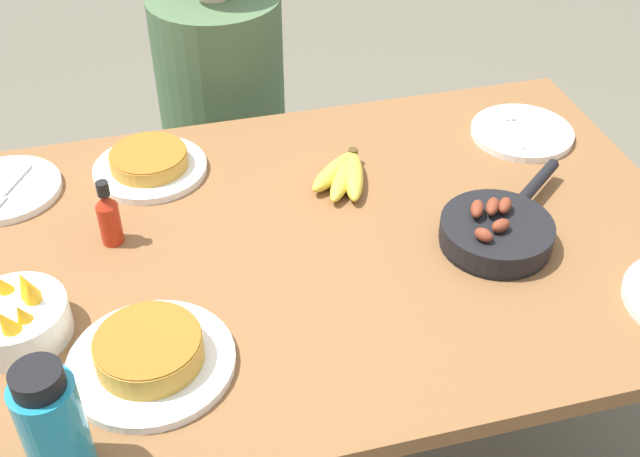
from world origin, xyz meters
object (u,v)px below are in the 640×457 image
Objects in this scene: banana_bunch at (344,174)px; empty_plate_far_right at (5,190)px; empty_plate_far_left at (522,132)px; fruit_bowl_mango at (15,318)px; person_figure at (227,159)px; frittata_plate_center at (150,164)px; skillet at (497,231)px; frittata_plate_side at (150,355)px; hot_sauce_bottle at (109,216)px; water_bottle at (53,425)px.

banana_bunch is 0.70m from empty_plate_far_right.
empty_plate_far_left and empty_plate_far_right have the same top height.
empty_plate_far_left is at bearing 18.14° from fruit_bowl_mango.
fruit_bowl_mango is 1.02m from person_figure.
person_figure is at bearing 62.97° from frittata_plate_center.
person_figure reaches higher than banana_bunch.
skillet is 1.39× the size of empty_plate_far_left.
frittata_plate_side reaches higher than banana_bunch.
fruit_bowl_mango reaches higher than banana_bunch.
fruit_bowl_mango reaches higher than empty_plate_far_left.
frittata_plate_side is (-0.66, -0.15, -0.00)m from skillet.
frittata_plate_side is 0.34m from hot_sauce_bottle.
banana_bunch is 0.34m from skillet.
frittata_plate_side is at bearing -151.34° from empty_plate_far_left.
fruit_bowl_mango is (-0.87, -0.02, 0.01)m from skillet.
frittata_plate_center is at bearing 58.91° from fruit_bowl_mango.
skillet is at bearing -14.91° from hot_sauce_bottle.
empty_plate_far_right is (-1.12, 0.07, -0.00)m from empty_plate_far_left.
water_bottle is at bearing -130.07° from frittata_plate_side.
empty_plate_far_left is (0.83, -0.07, -0.01)m from frittata_plate_center.
hot_sauce_bottle is (-0.92, -0.15, 0.05)m from empty_plate_far_left.
skillet is 1.33× the size of frittata_plate_center.
person_figure is at bearing 39.39° from empty_plate_far_right.
frittata_plate_center is 0.49m from fruit_bowl_mango.
empty_plate_far_left is (0.88, 0.48, -0.02)m from frittata_plate_side.
frittata_plate_center reaches higher than empty_plate_far_right.
empty_plate_far_right is 1.12× the size of water_bottle.
frittata_plate_side is (-0.44, -0.41, 0.01)m from banana_bunch.
empty_plate_far_left is (0.44, 0.07, -0.01)m from banana_bunch.
skillet is 0.87m from fruit_bowl_mango.
frittata_plate_center is at bearing 75.41° from water_bottle.
empty_plate_far_right is (-0.69, 0.14, -0.01)m from banana_bunch.
hot_sauce_bottle is 0.11× the size of person_figure.
hot_sauce_bottle is at bearing -171.25° from banana_bunch.
person_figure is at bearing 141.50° from empty_plate_far_left.
hot_sauce_bottle is at bearing -112.85° from frittata_plate_center.
frittata_plate_side is at bearing -31.17° from fruit_bowl_mango.
water_bottle reaches higher than banana_bunch.
person_figure reaches higher than empty_plate_far_right.
banana_bunch is 0.79× the size of empty_plate_far_right.
water_bottle reaches higher than empty_plate_far_left.
banana_bunch reaches higher than empty_plate_far_right.
fruit_bowl_mango reaches higher than frittata_plate_side.
person_figure is at bearing 60.90° from fruit_bowl_mango.
hot_sauce_bottle is (-0.70, 0.19, 0.03)m from skillet.
frittata_plate_center reaches higher than banana_bunch.
water_bottle reaches higher than empty_plate_far_right.
empty_plate_far_left is 1.20m from water_bottle.
hot_sauce_bottle is (0.21, -0.21, 0.05)m from empty_plate_far_right.
banana_bunch is at bearing 91.16° from skillet.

